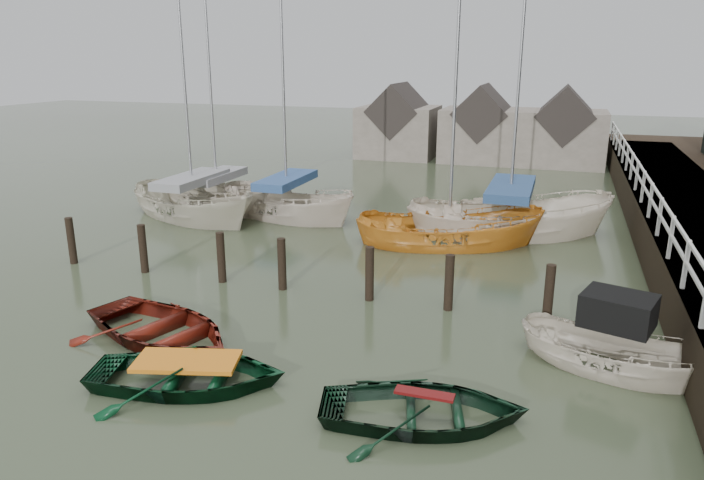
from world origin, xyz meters
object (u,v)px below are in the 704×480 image
(sailboat_a, at_px, (194,216))
(sailboat_d, at_px, (508,233))
(rowboat_red, at_px, (162,339))
(rowboat_green, at_px, (189,385))
(sailboat_b, at_px, (287,215))
(sailboat_c, at_px, (448,244))
(motorboat, at_px, (612,365))
(rowboat_dkgreen, at_px, (424,421))
(sailboat_e, at_px, (218,207))

(sailboat_a, bearing_deg, sailboat_d, -60.51)
(rowboat_red, height_order, sailboat_a, sailboat_a)
(sailboat_a, bearing_deg, rowboat_green, -126.05)
(sailboat_a, relative_size, sailboat_b, 1.04)
(rowboat_green, distance_m, sailboat_c, 11.05)
(rowboat_red, height_order, sailboat_b, sailboat_b)
(sailboat_a, distance_m, sailboat_b, 3.53)
(motorboat, xyz_separation_m, sailboat_c, (-4.56, 7.47, -0.10))
(motorboat, bearing_deg, rowboat_green, 130.37)
(rowboat_dkgreen, xyz_separation_m, sailboat_c, (-1.43, 10.41, 0.01))
(rowboat_dkgreen, bearing_deg, motorboat, -61.15)
(rowboat_green, distance_m, sailboat_a, 12.97)
(rowboat_dkgreen, xyz_separation_m, sailboat_a, (-11.24, 10.82, 0.06))
(rowboat_dkgreen, bearing_deg, rowboat_green, 78.44)
(sailboat_a, distance_m, sailboat_e, 1.55)
(sailboat_b, xyz_separation_m, sailboat_d, (8.25, 0.18, -0.01))
(sailboat_b, bearing_deg, rowboat_green, -147.86)
(rowboat_green, height_order, sailboat_c, sailboat_c)
(motorboat, relative_size, sailboat_d, 0.35)
(rowboat_red, height_order, rowboat_dkgreen, rowboat_red)
(sailboat_a, xyz_separation_m, sailboat_c, (9.81, -0.41, -0.05))
(rowboat_green, bearing_deg, rowboat_dkgreen, -102.63)
(rowboat_red, relative_size, sailboat_c, 0.36)
(rowboat_red, height_order, sailboat_c, sailboat_c)
(rowboat_red, distance_m, sailboat_d, 12.69)
(rowboat_dkgreen, xyz_separation_m, motorboat, (3.13, 2.94, 0.12))
(rowboat_dkgreen, height_order, sailboat_e, sailboat_e)
(rowboat_red, relative_size, sailboat_b, 0.35)
(rowboat_red, relative_size, sailboat_e, 0.37)
(sailboat_d, bearing_deg, sailboat_c, 118.77)
(motorboat, height_order, sailboat_e, sailboat_e)
(rowboat_green, height_order, sailboat_e, sailboat_e)
(rowboat_green, bearing_deg, sailboat_c, -31.25)
(sailboat_d, bearing_deg, sailboat_e, 71.24)
(motorboat, distance_m, sailboat_d, 9.76)
(rowboat_dkgreen, relative_size, sailboat_e, 0.33)
(rowboat_green, relative_size, sailboat_e, 0.34)
(motorboat, relative_size, sailboat_c, 0.36)
(rowboat_dkgreen, relative_size, sailboat_d, 0.31)
(motorboat, bearing_deg, sailboat_a, 78.92)
(rowboat_green, bearing_deg, sailboat_b, 0.45)
(rowboat_green, height_order, sailboat_d, sailboat_d)
(motorboat, xyz_separation_m, sailboat_e, (-14.24, 9.42, -0.05))
(sailboat_c, relative_size, sailboat_d, 0.98)
(sailboat_c, xyz_separation_m, sailboat_e, (-9.68, 1.95, 0.05))
(sailboat_e, bearing_deg, sailboat_a, -164.45)
(sailboat_b, height_order, sailboat_e, sailboat_b)
(rowboat_red, xyz_separation_m, rowboat_dkgreen, (6.10, -1.32, 0.00))
(rowboat_dkgreen, bearing_deg, sailboat_e, 27.54)
(sailboat_c, distance_m, sailboat_e, 9.88)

